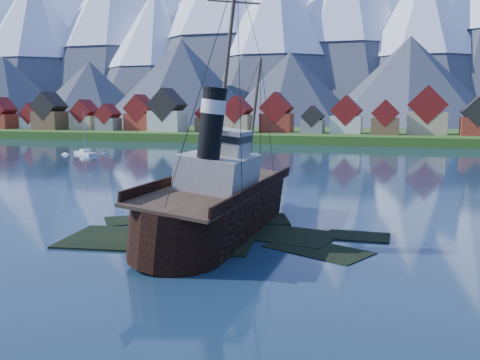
% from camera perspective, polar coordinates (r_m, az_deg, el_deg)
% --- Properties ---
extents(ground, '(1400.00, 1400.00, 0.00)m').
position_cam_1_polar(ground, '(52.39, -4.67, -6.16)').
color(ground, '#182E44').
rests_on(ground, ground).
extents(shoal, '(31.71, 21.24, 1.14)m').
position_cam_1_polar(shoal, '(53.82, -2.05, -6.15)').
color(shoal, black).
rests_on(shoal, ground).
extents(shore_bank, '(600.00, 80.00, 3.20)m').
position_cam_1_polar(shore_bank, '(218.35, 12.21, 4.29)').
color(shore_bank, '#254814').
rests_on(shore_bank, ground).
extents(seawall, '(600.00, 2.50, 2.00)m').
position_cam_1_polar(seawall, '(180.61, 11.13, 3.63)').
color(seawall, '#3F3D38').
rests_on(seawall, ground).
extents(town, '(250.96, 16.69, 17.30)m').
position_cam_1_polar(town, '(206.08, 2.56, 6.76)').
color(town, maroon).
rests_on(town, ground).
extents(mountains, '(965.00, 340.00, 205.00)m').
position_cam_1_polar(mountains, '(534.33, 15.49, 15.76)').
color(mountains, '#2D333D').
rests_on(mountains, ground).
extents(tugboat_wreck, '(7.67, 33.04, 26.18)m').
position_cam_1_polar(tugboat_wreck, '(55.06, -1.81, -1.98)').
color(tugboat_wreck, black).
rests_on(tugboat_wreck, ground).
extents(sailboat_c, '(9.18, 7.08, 12.13)m').
position_cam_1_polar(sailboat_c, '(148.40, -16.18, 2.70)').
color(sailboat_c, silver).
rests_on(sailboat_c, ground).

